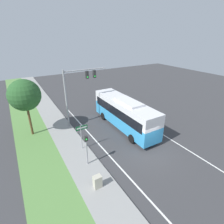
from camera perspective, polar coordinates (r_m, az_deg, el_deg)
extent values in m
plane|color=#38383A|center=(17.91, 12.14, -12.88)|extent=(80.00, 80.00, 0.00)
cube|color=gray|center=(15.19, -6.68, -20.22)|extent=(2.80, 80.00, 0.12)
cube|color=#568442|center=(14.67, -19.19, -23.87)|extent=(3.60, 80.00, 0.10)
cube|color=silver|center=(16.11, 2.14, -17.14)|extent=(0.14, 30.00, 0.01)
cube|color=silver|center=(20.18, 19.84, -9.19)|extent=(0.14, 30.00, 0.01)
cube|color=#3393D1|center=(21.25, 3.97, -1.96)|extent=(2.45, 10.37, 1.70)
cube|color=silver|center=(20.60, 4.10, 1.91)|extent=(2.45, 10.37, 1.39)
cube|color=black|center=(20.79, 4.06, 0.68)|extent=(2.49, 9.54, 1.05)
cube|color=silver|center=(19.72, 5.45, 3.35)|extent=(1.72, 3.63, 0.24)
cylinder|color=black|center=(23.51, -2.89, -1.33)|extent=(0.28, 0.96, 0.96)
cylinder|color=black|center=(24.58, 1.95, -0.11)|extent=(0.28, 0.96, 0.96)
cylinder|color=black|center=(18.78, 6.51, -8.67)|extent=(0.28, 0.96, 0.96)
cylinder|color=black|center=(20.11, 11.92, -6.67)|extent=(0.28, 0.96, 0.96)
cylinder|color=#939399|center=(21.18, -14.71, 3.80)|extent=(0.20, 0.20, 7.03)
cylinder|color=#939399|center=(21.13, -8.70, 13.50)|extent=(5.25, 0.14, 0.14)
cube|color=#2D2D2D|center=(21.32, -8.16, 11.92)|extent=(0.32, 0.28, 0.90)
sphere|color=#1ED838|center=(21.21, -7.92, 11.18)|extent=(0.18, 0.18, 0.18)
cube|color=#2D2D2D|center=(21.70, -5.77, 12.26)|extent=(0.32, 0.28, 0.90)
sphere|color=#1ED838|center=(21.59, -5.53, 11.54)|extent=(0.18, 0.18, 0.18)
cylinder|color=#939399|center=(15.44, -8.24, -12.49)|extent=(0.12, 0.12, 2.96)
cube|color=#2D2D2D|center=(14.73, -8.53, -8.57)|extent=(0.28, 0.24, 0.44)
sphere|color=#1ED838|center=(14.61, -8.30, -8.85)|extent=(0.14, 0.14, 0.14)
cylinder|color=#939399|center=(17.50, -9.97, -8.26)|extent=(0.08, 0.08, 2.70)
cube|color=#145B2D|center=(16.98, -9.86, -5.07)|extent=(1.18, 0.03, 0.43)
cube|color=white|center=(16.96, -9.84, -5.10)|extent=(1.00, 0.01, 0.15)
cube|color=#B7B29E|center=(13.97, -4.78, -21.74)|extent=(0.61, 0.45, 1.03)
cylinder|color=brown|center=(21.37, -25.26, -2.23)|extent=(0.24, 0.24, 3.69)
sphere|color=#285628|center=(20.37, -26.68, 4.95)|extent=(3.32, 3.32, 3.32)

